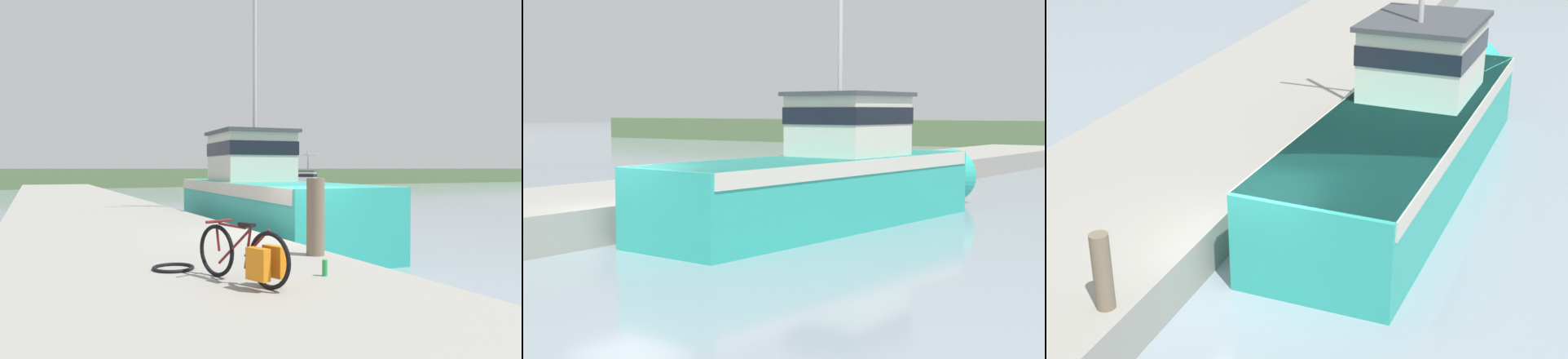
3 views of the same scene
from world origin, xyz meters
The scene contains 4 objects.
ground_plane centered at (0.00, 0.00, 0.00)m, with size 320.00×320.00×0.00m, color #84939E.
dock_pier centered at (-3.66, 0.00, 0.47)m, with size 5.58×80.00×0.95m, color gray.
fishing_boat_main centered at (1.68, 6.24, 1.40)m, with size 3.90×14.04×10.48m.
mooring_post centered at (-1.27, -2.80, 1.60)m, with size 0.31×0.31×1.31m, color #756651.
Camera 3 is at (5.33, -12.02, 7.89)m, focal length 55.00 mm.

